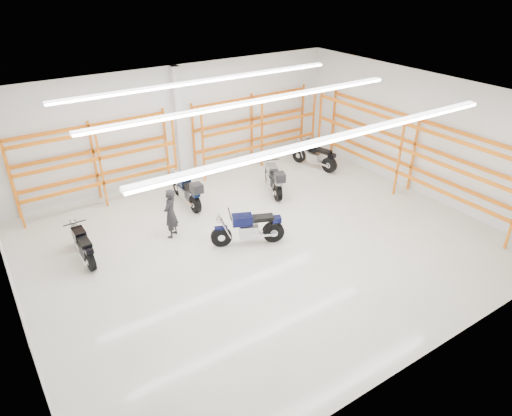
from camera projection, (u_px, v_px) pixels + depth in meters
ground at (262, 241)px, 14.58m from camera, size 14.00×14.00×0.00m
room_shell at (263, 144)px, 13.03m from camera, size 14.02×12.02×4.51m
motorcycle_main at (251, 229)px, 14.23m from camera, size 2.20×1.14×1.15m
motorcycle_back_a at (83, 246)px, 13.48m from camera, size 0.68×2.04×1.00m
motorcycle_back_b at (188, 191)px, 16.44m from camera, size 0.74×2.31×1.19m
motorcycle_back_c at (274, 180)px, 17.32m from camera, size 1.15×2.25×1.20m
motorcycle_back_d at (316, 156)px, 19.49m from camera, size 0.86×2.25×1.12m
standing_man at (171, 213)px, 14.47m from camera, size 0.72×0.70×1.67m
structural_column at (179, 125)px, 17.77m from camera, size 0.32×0.32×4.50m
pallet_racking_back_left at (96, 157)px, 16.10m from camera, size 5.67×0.87×3.00m
pallet_racking_back_right at (257, 124)px, 19.39m from camera, size 5.67×0.87×3.00m
pallet_racking_side at (408, 148)px, 16.84m from camera, size 0.87×9.07×3.00m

